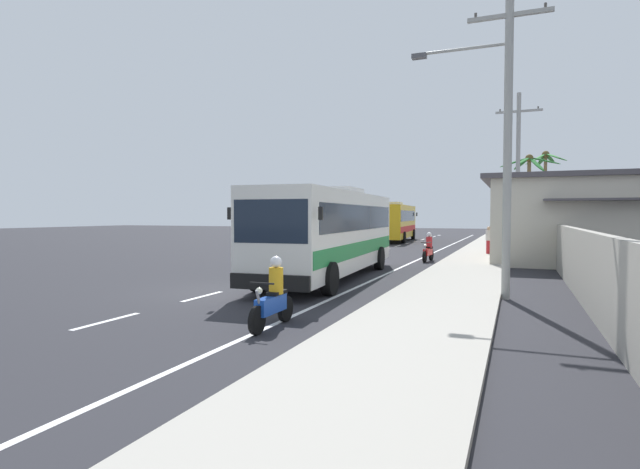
{
  "coord_description": "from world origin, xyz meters",
  "views": [
    {
      "loc": [
        8.81,
        -13.68,
        2.47
      ],
      "look_at": [
        1.6,
        4.27,
        1.7
      ],
      "focal_mm": 27.56,
      "sensor_mm": 36.0,
      "label": 1
    }
  ],
  "objects_px": {
    "motorcycle_trailing": "(273,298)",
    "palm_nearest": "(529,178)",
    "utility_pole_nearest": "(504,116)",
    "pedestrian_near_kerb": "(489,239)",
    "coach_bus_far_lane": "(396,221)",
    "motorcycle_beside_bus": "(428,249)",
    "coach_bus_foreground": "(331,230)",
    "palm_third": "(516,196)",
    "utility_pole_mid": "(518,171)",
    "palm_second": "(545,176)"
  },
  "relations": [
    {
      "from": "utility_pole_mid",
      "to": "palm_nearest",
      "type": "relative_size",
      "value": 1.39
    },
    {
      "from": "utility_pole_mid",
      "to": "palm_nearest",
      "type": "bearing_deg",
      "value": 84.43
    },
    {
      "from": "coach_bus_foreground",
      "to": "coach_bus_far_lane",
      "type": "height_order",
      "value": "coach_bus_far_lane"
    },
    {
      "from": "motorcycle_beside_bus",
      "to": "utility_pole_nearest",
      "type": "distance_m",
      "value": 12.57
    },
    {
      "from": "coach_bus_foreground",
      "to": "palm_third",
      "type": "relative_size",
      "value": 1.8
    },
    {
      "from": "motorcycle_trailing",
      "to": "pedestrian_near_kerb",
      "type": "bearing_deg",
      "value": 81.14
    },
    {
      "from": "palm_second",
      "to": "utility_pole_nearest",
      "type": "bearing_deg",
      "value": -95.03
    },
    {
      "from": "motorcycle_trailing",
      "to": "utility_pole_mid",
      "type": "xyz_separation_m",
      "value": [
        4.94,
        21.46,
        4.39
      ]
    },
    {
      "from": "motorcycle_trailing",
      "to": "palm_second",
      "type": "height_order",
      "value": "palm_second"
    },
    {
      "from": "coach_bus_far_lane",
      "to": "motorcycle_trailing",
      "type": "bearing_deg",
      "value": -81.06
    },
    {
      "from": "motorcycle_beside_bus",
      "to": "utility_pole_nearest",
      "type": "xyz_separation_m",
      "value": [
        3.97,
        -10.96,
        4.71
      ]
    },
    {
      "from": "coach_bus_far_lane",
      "to": "palm_third",
      "type": "bearing_deg",
      "value": 34.87
    },
    {
      "from": "coach_bus_foreground",
      "to": "palm_third",
      "type": "height_order",
      "value": "palm_third"
    },
    {
      "from": "coach_bus_far_lane",
      "to": "utility_pole_mid",
      "type": "relative_size",
      "value": 1.17
    },
    {
      "from": "pedestrian_near_kerb",
      "to": "palm_nearest",
      "type": "bearing_deg",
      "value": -165.7
    },
    {
      "from": "palm_nearest",
      "to": "palm_second",
      "type": "xyz_separation_m",
      "value": [
        1.26,
        3.9,
        0.41
      ]
    },
    {
      "from": "palm_third",
      "to": "palm_second",
      "type": "bearing_deg",
      "value": -77.62
    },
    {
      "from": "coach_bus_far_lane",
      "to": "palm_nearest",
      "type": "relative_size",
      "value": 1.63
    },
    {
      "from": "utility_pole_mid",
      "to": "palm_nearest",
      "type": "distance_m",
      "value": 7.83
    },
    {
      "from": "motorcycle_beside_bus",
      "to": "utility_pole_mid",
      "type": "relative_size",
      "value": 0.21
    },
    {
      "from": "motorcycle_trailing",
      "to": "motorcycle_beside_bus",
      "type": "bearing_deg",
      "value": 88.0
    },
    {
      "from": "pedestrian_near_kerb",
      "to": "palm_nearest",
      "type": "xyz_separation_m",
      "value": [
        2.33,
        7.62,
        4.18
      ]
    },
    {
      "from": "coach_bus_foreground",
      "to": "utility_pole_mid",
      "type": "distance_m",
      "value": 15.0
    },
    {
      "from": "motorcycle_trailing",
      "to": "palm_nearest",
      "type": "relative_size",
      "value": 0.29
    },
    {
      "from": "motorcycle_beside_bus",
      "to": "palm_second",
      "type": "bearing_deg",
      "value": 68.76
    },
    {
      "from": "motorcycle_beside_bus",
      "to": "palm_third",
      "type": "relative_size",
      "value": 0.3
    },
    {
      "from": "motorcycle_beside_bus",
      "to": "palm_third",
      "type": "bearing_deg",
      "value": 80.95
    },
    {
      "from": "motorcycle_trailing",
      "to": "coach_bus_foreground",
      "type": "bearing_deg",
      "value": 102.08
    },
    {
      "from": "motorcycle_beside_bus",
      "to": "motorcycle_trailing",
      "type": "bearing_deg",
      "value": -92.0
    },
    {
      "from": "utility_pole_mid",
      "to": "motorcycle_beside_bus",
      "type": "bearing_deg",
      "value": -132.77
    },
    {
      "from": "motorcycle_beside_bus",
      "to": "pedestrian_near_kerb",
      "type": "distance_m",
      "value": 5.63
    },
    {
      "from": "utility_pole_mid",
      "to": "palm_third",
      "type": "bearing_deg",
      "value": 90.42
    },
    {
      "from": "pedestrian_near_kerb",
      "to": "palm_third",
      "type": "bearing_deg",
      "value": -152.45
    },
    {
      "from": "motorcycle_trailing",
      "to": "palm_nearest",
      "type": "height_order",
      "value": "palm_nearest"
    },
    {
      "from": "utility_pole_nearest",
      "to": "palm_nearest",
      "type": "height_order",
      "value": "utility_pole_nearest"
    },
    {
      "from": "palm_nearest",
      "to": "motorcycle_beside_bus",
      "type": "bearing_deg",
      "value": -112.26
    },
    {
      "from": "coach_bus_foreground",
      "to": "pedestrian_near_kerb",
      "type": "relative_size",
      "value": 7.18
    },
    {
      "from": "coach_bus_foreground",
      "to": "utility_pole_mid",
      "type": "relative_size",
      "value": 1.24
    },
    {
      "from": "coach_bus_far_lane",
      "to": "utility_pole_nearest",
      "type": "xyz_separation_m",
      "value": [
        10.19,
        -30.03,
        3.45
      ]
    },
    {
      "from": "utility_pole_nearest",
      "to": "pedestrian_near_kerb",
      "type": "bearing_deg",
      "value": 94.28
    },
    {
      "from": "motorcycle_beside_bus",
      "to": "palm_second",
      "type": "relative_size",
      "value": 0.26
    },
    {
      "from": "utility_pole_nearest",
      "to": "palm_third",
      "type": "bearing_deg",
      "value": 89.65
    },
    {
      "from": "coach_bus_foreground",
      "to": "pedestrian_near_kerb",
      "type": "height_order",
      "value": "coach_bus_foreground"
    },
    {
      "from": "coach_bus_far_lane",
      "to": "utility_pole_mid",
      "type": "xyz_separation_m",
      "value": [
        10.58,
        -14.37,
        3.13
      ]
    },
    {
      "from": "coach_bus_far_lane",
      "to": "palm_second",
      "type": "bearing_deg",
      "value": -11.99
    },
    {
      "from": "pedestrian_near_kerb",
      "to": "coach_bus_far_lane",
      "type": "bearing_deg",
      "value": -116.3
    },
    {
      "from": "motorcycle_trailing",
      "to": "pedestrian_near_kerb",
      "type": "height_order",
      "value": "pedestrian_near_kerb"
    },
    {
      "from": "utility_pole_nearest",
      "to": "palm_third",
      "type": "distance_m",
      "value": 37.3
    },
    {
      "from": "coach_bus_far_lane",
      "to": "motorcycle_beside_bus",
      "type": "height_order",
      "value": "coach_bus_far_lane"
    },
    {
      "from": "pedestrian_near_kerb",
      "to": "palm_second",
      "type": "distance_m",
      "value": 12.91
    }
  ]
}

